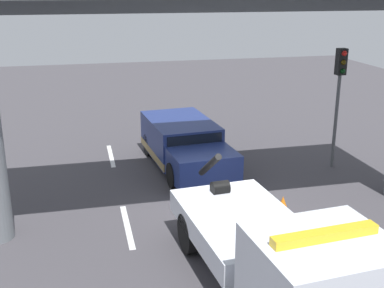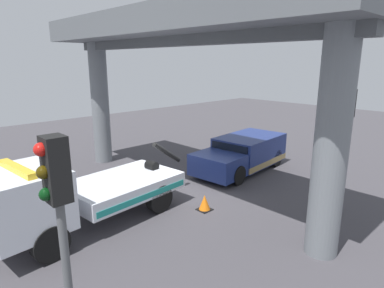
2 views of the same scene
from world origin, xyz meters
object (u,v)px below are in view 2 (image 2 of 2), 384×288
object	(u,v)px
tow_truck_white	(70,195)
towed_van_green	(243,154)
traffic_light_near	(347,125)
traffic_cone_orange	(205,203)
traffic_light_far	(60,218)

from	to	relation	value
tow_truck_white	towed_van_green	world-z (taller)	tow_truck_white
traffic_light_near	traffic_cone_orange	distance (m)	5.44
tow_truck_white	traffic_cone_orange	bearing A→B (deg)	155.77
traffic_light_far	traffic_cone_orange	bearing A→B (deg)	-152.11
towed_van_green	traffic_light_near	size ratio (longest dim) A/B	1.26
traffic_light_near	traffic_light_far	distance (m)	9.50
tow_truck_white	traffic_light_near	bearing A→B (deg)	144.79
traffic_light_far	traffic_light_near	bearing A→B (deg)	180.00
towed_van_green	traffic_light_near	world-z (taller)	traffic_light_near
traffic_light_far	traffic_cone_orange	xyz separation A→B (m)	(-6.26, -3.31, -2.81)
towed_van_green	traffic_light_far	size ratio (longest dim) A/B	1.27
towed_van_green	traffic_cone_orange	bearing A→B (deg)	22.26
tow_truck_white	towed_van_green	size ratio (longest dim) A/B	1.37
traffic_light_near	towed_van_green	bearing A→B (deg)	-104.60
towed_van_green	traffic_light_near	xyz separation A→B (m)	(1.35, 5.19, 2.33)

